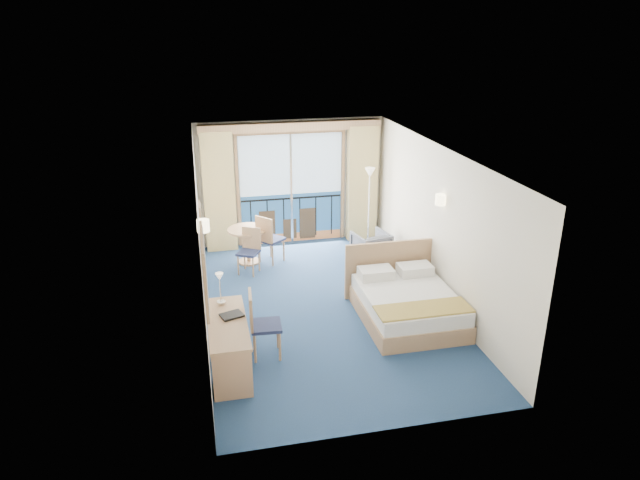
{
  "coord_description": "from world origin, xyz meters",
  "views": [
    {
      "loc": [
        -1.97,
        -8.54,
        4.63
      ],
      "look_at": [
        -0.03,
        0.2,
        1.17
      ],
      "focal_mm": 32.0,
      "sensor_mm": 36.0,
      "label": 1
    }
  ],
  "objects_px": {
    "desk": "(231,358)",
    "round_table": "(248,237)",
    "table_chair_a": "(268,237)",
    "table_chair_b": "(250,248)",
    "bed": "(407,303)",
    "nightstand": "(411,272)",
    "armchair": "(371,246)",
    "floor_lamp": "(370,187)",
    "desk_chair": "(260,321)"
  },
  "relations": [
    {
      "from": "bed",
      "to": "round_table",
      "type": "height_order",
      "value": "bed"
    },
    {
      "from": "floor_lamp",
      "to": "desk_chair",
      "type": "height_order",
      "value": "floor_lamp"
    },
    {
      "from": "armchair",
      "to": "table_chair_a",
      "type": "bearing_deg",
      "value": -22.16
    },
    {
      "from": "bed",
      "to": "desk",
      "type": "bearing_deg",
      "value": -157.41
    },
    {
      "from": "floor_lamp",
      "to": "desk",
      "type": "relative_size",
      "value": 1.1
    },
    {
      "from": "floor_lamp",
      "to": "table_chair_a",
      "type": "height_order",
      "value": "floor_lamp"
    },
    {
      "from": "armchair",
      "to": "round_table",
      "type": "height_order",
      "value": "round_table"
    },
    {
      "from": "desk_chair",
      "to": "round_table",
      "type": "distance_m",
      "value": 3.52
    },
    {
      "from": "desk_chair",
      "to": "bed",
      "type": "bearing_deg",
      "value": -72.67
    },
    {
      "from": "floor_lamp",
      "to": "table_chair_b",
      "type": "distance_m",
      "value": 2.93
    },
    {
      "from": "round_table",
      "to": "table_chair_b",
      "type": "relative_size",
      "value": 0.91
    },
    {
      "from": "bed",
      "to": "desk",
      "type": "height_order",
      "value": "bed"
    },
    {
      "from": "floor_lamp",
      "to": "desk_chair",
      "type": "relative_size",
      "value": 1.69
    },
    {
      "from": "round_table",
      "to": "table_chair_a",
      "type": "height_order",
      "value": "table_chair_a"
    },
    {
      "from": "bed",
      "to": "desk_chair",
      "type": "distance_m",
      "value": 2.58
    },
    {
      "from": "floor_lamp",
      "to": "table_chair_a",
      "type": "bearing_deg",
      "value": -166.75
    },
    {
      "from": "round_table",
      "to": "desk_chair",
      "type": "bearing_deg",
      "value": -92.99
    },
    {
      "from": "floor_lamp",
      "to": "desk",
      "type": "bearing_deg",
      "value": -125.98
    },
    {
      "from": "armchair",
      "to": "table_chair_a",
      "type": "xyz_separation_m",
      "value": [
        -2.06,
        0.33,
        0.26
      ]
    },
    {
      "from": "nightstand",
      "to": "desk_chair",
      "type": "xyz_separation_m",
      "value": [
        -3.04,
        -1.82,
        0.33
      ]
    },
    {
      "from": "desk_chair",
      "to": "table_chair_a",
      "type": "xyz_separation_m",
      "value": [
        0.58,
        3.4,
        -0.01
      ]
    },
    {
      "from": "round_table",
      "to": "bed",
      "type": "bearing_deg",
      "value": -51.7
    },
    {
      "from": "floor_lamp",
      "to": "desk",
      "type": "distance_m",
      "value": 5.71
    },
    {
      "from": "nightstand",
      "to": "desk",
      "type": "distance_m",
      "value": 4.28
    },
    {
      "from": "desk",
      "to": "round_table",
      "type": "bearing_deg",
      "value": 81.04
    },
    {
      "from": "nightstand",
      "to": "desk",
      "type": "relative_size",
      "value": 0.32
    },
    {
      "from": "nightstand",
      "to": "round_table",
      "type": "xyz_separation_m",
      "value": [
        -2.86,
        1.7,
        0.3
      ]
    },
    {
      "from": "table_chair_b",
      "to": "floor_lamp",
      "type": "bearing_deg",
      "value": 47.36
    },
    {
      "from": "table_chair_b",
      "to": "bed",
      "type": "bearing_deg",
      "value": -17.48
    },
    {
      "from": "desk_chair",
      "to": "table_chair_b",
      "type": "distance_m",
      "value": 3.06
    },
    {
      "from": "nightstand",
      "to": "desk_chair",
      "type": "bearing_deg",
      "value": -149.15
    },
    {
      "from": "desk",
      "to": "desk_chair",
      "type": "distance_m",
      "value": 0.8
    },
    {
      "from": "bed",
      "to": "desk_chair",
      "type": "bearing_deg",
      "value": -166.35
    },
    {
      "from": "desk_chair",
      "to": "nightstand",
      "type": "bearing_deg",
      "value": -55.47
    },
    {
      "from": "table_chair_a",
      "to": "table_chair_b",
      "type": "relative_size",
      "value": 1.13
    },
    {
      "from": "desk",
      "to": "table_chair_a",
      "type": "distance_m",
      "value": 4.17
    },
    {
      "from": "bed",
      "to": "armchair",
      "type": "relative_size",
      "value": 2.86
    },
    {
      "from": "round_table",
      "to": "table_chair_a",
      "type": "bearing_deg",
      "value": -16.51
    },
    {
      "from": "desk",
      "to": "desk_chair",
      "type": "xyz_separation_m",
      "value": [
        0.47,
        0.63,
        0.17
      ]
    },
    {
      "from": "floor_lamp",
      "to": "table_chair_b",
      "type": "xyz_separation_m",
      "value": [
        -2.67,
        -0.88,
        -0.81
      ]
    },
    {
      "from": "floor_lamp",
      "to": "bed",
      "type": "bearing_deg",
      "value": -96.09
    },
    {
      "from": "bed",
      "to": "table_chair_b",
      "type": "xyz_separation_m",
      "value": [
        -2.32,
        2.45,
        0.21
      ]
    },
    {
      "from": "desk_chair",
      "to": "table_chair_b",
      "type": "bearing_deg",
      "value": 0.51
    },
    {
      "from": "table_chair_a",
      "to": "table_chair_b",
      "type": "xyz_separation_m",
      "value": [
        -0.41,
        -0.35,
        -0.07
      ]
    },
    {
      "from": "round_table",
      "to": "table_chair_b",
      "type": "height_order",
      "value": "table_chair_b"
    },
    {
      "from": "desk",
      "to": "round_table",
      "type": "height_order",
      "value": "desk"
    },
    {
      "from": "armchair",
      "to": "table_chair_a",
      "type": "distance_m",
      "value": 2.1
    },
    {
      "from": "table_chair_a",
      "to": "floor_lamp",
      "type": "bearing_deg",
      "value": -118.13
    },
    {
      "from": "nightstand",
      "to": "table_chair_b",
      "type": "distance_m",
      "value": 3.13
    },
    {
      "from": "round_table",
      "to": "table_chair_b",
      "type": "distance_m",
      "value": 0.47
    }
  ]
}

